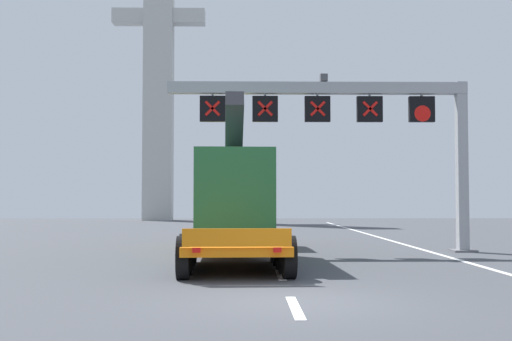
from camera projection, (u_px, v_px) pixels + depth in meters
name	position (u px, v px, depth m)	size (l,w,h in m)	color
ground	(292.00, 302.00, 12.75)	(112.00, 112.00, 0.00)	#424449
lane_markings	(262.00, 236.00, 35.85)	(0.20, 60.86, 0.01)	silver
edge_line_right	(430.00, 252.00, 24.83)	(0.20, 63.00, 0.01)	silver
overhead_lane_gantry	(353.00, 114.00, 25.09)	(11.90, 0.90, 6.90)	#9EA0A5
heavy_haul_truck_orange	(232.00, 200.00, 23.82)	(3.43, 14.13, 5.30)	orange
bridge_pylon_distant	(159.00, 52.00, 63.05)	(9.00, 2.00, 32.11)	#B7B7B2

